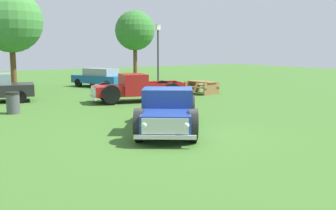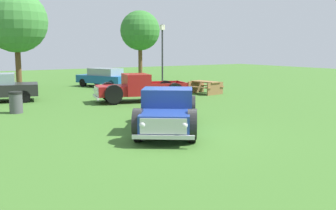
{
  "view_description": "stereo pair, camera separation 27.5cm",
  "coord_description": "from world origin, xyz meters",
  "px_view_note": "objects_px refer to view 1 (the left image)",
  "views": [
    {
      "loc": [
        -7.28,
        -10.52,
        2.89
      ],
      "look_at": [
        0.15,
        0.66,
        0.9
      ],
      "focal_mm": 42.0,
      "sensor_mm": 36.0,
      "label": 1
    },
    {
      "loc": [
        -7.05,
        -10.67,
        2.89
      ],
      "look_at": [
        0.15,
        0.66,
        0.9
      ],
      "focal_mm": 42.0,
      "sensor_mm": 36.0,
      "label": 2
    }
  ],
  "objects_px": {
    "pickup_truck_behind_left": "(132,89)",
    "picnic_table": "(202,86)",
    "oak_tree_east": "(11,21)",
    "pickup_truck_foreground": "(168,112)",
    "trash_can": "(13,103)",
    "sedan_distant_a": "(100,77)",
    "lamp_post_near": "(158,54)",
    "oak_tree_west": "(135,31)"
  },
  "relations": [
    {
      "from": "pickup_truck_behind_left",
      "to": "oak_tree_east",
      "type": "xyz_separation_m",
      "value": [
        -4.07,
        8.63,
        3.8
      ]
    },
    {
      "from": "pickup_truck_foreground",
      "to": "sedan_distant_a",
      "type": "relative_size",
      "value": 1.15
    },
    {
      "from": "trash_can",
      "to": "oak_tree_west",
      "type": "xyz_separation_m",
      "value": [
        13.56,
        13.56,
        3.84
      ]
    },
    {
      "from": "pickup_truck_foreground",
      "to": "oak_tree_west",
      "type": "distance_m",
      "value": 23.14
    },
    {
      "from": "pickup_truck_behind_left",
      "to": "oak_tree_west",
      "type": "distance_m",
      "value": 15.54
    },
    {
      "from": "picnic_table",
      "to": "oak_tree_west",
      "type": "relative_size",
      "value": 0.33
    },
    {
      "from": "picnic_table",
      "to": "oak_tree_west",
      "type": "distance_m",
      "value": 13.02
    },
    {
      "from": "pickup_truck_behind_left",
      "to": "trash_can",
      "type": "bearing_deg",
      "value": -176.2
    },
    {
      "from": "oak_tree_east",
      "to": "oak_tree_west",
      "type": "relative_size",
      "value": 1.07
    },
    {
      "from": "pickup_truck_behind_left",
      "to": "trash_can",
      "type": "relative_size",
      "value": 5.38
    },
    {
      "from": "trash_can",
      "to": "oak_tree_west",
      "type": "height_order",
      "value": "oak_tree_west"
    },
    {
      "from": "pickup_truck_behind_left",
      "to": "lamp_post_near",
      "type": "height_order",
      "value": "lamp_post_near"
    },
    {
      "from": "pickup_truck_foreground",
      "to": "trash_can",
      "type": "relative_size",
      "value": 5.29
    },
    {
      "from": "oak_tree_east",
      "to": "oak_tree_west",
      "type": "distance_m",
      "value": 12.37
    },
    {
      "from": "pickup_truck_foreground",
      "to": "trash_can",
      "type": "distance_m",
      "value": 7.79
    },
    {
      "from": "oak_tree_east",
      "to": "pickup_truck_behind_left",
      "type": "bearing_deg",
      "value": -64.77
    },
    {
      "from": "picnic_table",
      "to": "oak_tree_east",
      "type": "height_order",
      "value": "oak_tree_east"
    },
    {
      "from": "lamp_post_near",
      "to": "trash_can",
      "type": "xyz_separation_m",
      "value": [
        -11.62,
        -6.59,
        -1.9
      ]
    },
    {
      "from": "trash_can",
      "to": "sedan_distant_a",
      "type": "bearing_deg",
      "value": 47.49
    },
    {
      "from": "pickup_truck_foreground",
      "to": "pickup_truck_behind_left",
      "type": "distance_m",
      "value": 7.82
    },
    {
      "from": "picnic_table",
      "to": "oak_tree_east",
      "type": "distance_m",
      "value": 12.86
    },
    {
      "from": "pickup_truck_behind_left",
      "to": "pickup_truck_foreground",
      "type": "bearing_deg",
      "value": -109.63
    },
    {
      "from": "lamp_post_near",
      "to": "picnic_table",
      "type": "bearing_deg",
      "value": -91.37
    },
    {
      "from": "picnic_table",
      "to": "pickup_truck_foreground",
      "type": "bearing_deg",
      "value": -134.18
    },
    {
      "from": "pickup_truck_foreground",
      "to": "pickup_truck_behind_left",
      "type": "xyz_separation_m",
      "value": [
        2.63,
        7.36,
        -0.01
      ]
    },
    {
      "from": "picnic_table",
      "to": "oak_tree_east",
      "type": "relative_size",
      "value": 0.31
    },
    {
      "from": "pickup_truck_behind_left",
      "to": "lamp_post_near",
      "type": "distance_m",
      "value": 8.45
    },
    {
      "from": "pickup_truck_foreground",
      "to": "lamp_post_near",
      "type": "height_order",
      "value": "lamp_post_near"
    },
    {
      "from": "pickup_truck_behind_left",
      "to": "lamp_post_near",
      "type": "bearing_deg",
      "value": 48.3
    },
    {
      "from": "lamp_post_near",
      "to": "sedan_distant_a",
      "type": "bearing_deg",
      "value": 151.63
    },
    {
      "from": "pickup_truck_foreground",
      "to": "lamp_post_near",
      "type": "relative_size",
      "value": 1.11
    },
    {
      "from": "oak_tree_west",
      "to": "sedan_distant_a",
      "type": "bearing_deg",
      "value": -138.86
    },
    {
      "from": "trash_can",
      "to": "oak_tree_east",
      "type": "xyz_separation_m",
      "value": [
        2.04,
        9.03,
        4.03
      ]
    },
    {
      "from": "sedan_distant_a",
      "to": "trash_can",
      "type": "height_order",
      "value": "sedan_distant_a"
    },
    {
      "from": "lamp_post_near",
      "to": "pickup_truck_foreground",
      "type": "bearing_deg",
      "value": -120.99
    },
    {
      "from": "oak_tree_east",
      "to": "oak_tree_west",
      "type": "height_order",
      "value": "oak_tree_east"
    },
    {
      "from": "pickup_truck_behind_left",
      "to": "sedan_distant_a",
      "type": "xyz_separation_m",
      "value": [
        1.78,
        8.2,
        0.01
      ]
    },
    {
      "from": "pickup_truck_behind_left",
      "to": "sedan_distant_a",
      "type": "distance_m",
      "value": 8.39
    },
    {
      "from": "pickup_truck_behind_left",
      "to": "picnic_table",
      "type": "distance_m",
      "value": 5.46
    },
    {
      "from": "pickup_truck_foreground",
      "to": "pickup_truck_behind_left",
      "type": "bearing_deg",
      "value": 70.37
    },
    {
      "from": "pickup_truck_foreground",
      "to": "oak_tree_west",
      "type": "bearing_deg",
      "value": 63.85
    },
    {
      "from": "pickup_truck_foreground",
      "to": "oak_tree_east",
      "type": "xyz_separation_m",
      "value": [
        -1.44,
        15.99,
        3.78
      ]
    }
  ]
}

